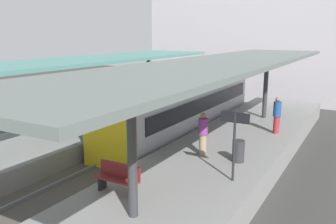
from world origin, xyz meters
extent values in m
plane|color=#383835|center=(0.00, 0.00, 0.00)|extent=(80.00, 80.00, 0.00)
cube|color=gray|center=(-3.80, 0.00, 0.50)|extent=(4.40, 28.00, 1.00)
cube|color=gray|center=(3.80, 0.00, 0.50)|extent=(4.40, 28.00, 1.00)
cube|color=#4C4742|center=(0.00, 0.00, 0.10)|extent=(3.20, 28.00, 0.20)
cube|color=slate|center=(-0.72, 0.00, 0.27)|extent=(0.08, 28.00, 0.14)
cube|color=slate|center=(0.72, 0.00, 0.27)|extent=(0.08, 28.00, 0.14)
cube|color=#ADADB2|center=(0.00, 5.38, 1.65)|extent=(2.70, 12.99, 2.90)
cube|color=yellow|center=(0.00, -1.15, 1.50)|extent=(2.65, 0.08, 2.60)
cube|color=black|center=(-1.37, 5.38, 2.00)|extent=(0.04, 11.95, 0.76)
cube|color=black|center=(1.37, 5.38, 2.00)|extent=(0.04, 11.95, 0.76)
cube|color=#515156|center=(0.00, 5.38, 3.20)|extent=(2.16, 12.34, 0.20)
cylinder|color=#333335|center=(-3.80, 7.70, 2.59)|extent=(0.24, 0.24, 3.18)
cube|color=slate|center=(-3.80, 1.40, 4.26)|extent=(4.18, 21.00, 0.16)
cylinder|color=#333335|center=(3.80, -4.90, 2.70)|extent=(0.24, 0.24, 3.40)
cylinder|color=#333335|center=(3.80, 7.70, 2.70)|extent=(0.24, 0.24, 3.40)
cube|color=slate|center=(3.80, 1.40, 4.48)|extent=(4.18, 21.00, 0.16)
cube|color=black|center=(2.07, -4.04, 1.20)|extent=(0.08, 0.32, 0.40)
cube|color=black|center=(3.17, -4.04, 1.20)|extent=(0.08, 0.32, 0.40)
cube|color=maroon|center=(2.62, -4.04, 1.43)|extent=(1.40, 0.40, 0.06)
cube|color=maroon|center=(2.62, -3.86, 1.66)|extent=(1.40, 0.06, 0.40)
cylinder|color=#262628|center=(5.24, -1.52, 2.10)|extent=(0.08, 0.08, 2.20)
cube|color=black|center=(5.24, -1.52, 3.05)|extent=(0.90, 0.06, 0.32)
cylinder|color=#2D2D30|center=(4.83, 0.22, 1.40)|extent=(0.44, 0.44, 0.80)
cylinder|color=maroon|center=(5.13, 4.76, 1.41)|extent=(0.28, 0.28, 0.82)
cylinder|color=navy|center=(5.13, 4.76, 2.16)|extent=(0.36, 0.36, 0.68)
sphere|color=#936B4C|center=(5.13, 4.76, 2.61)|extent=(0.22, 0.22, 0.22)
cylinder|color=#386B3D|center=(-2.10, 5.21, 1.41)|extent=(0.28, 0.28, 0.82)
cylinder|color=maroon|center=(-2.10, 5.21, 2.11)|extent=(0.36, 0.36, 0.57)
sphere|color=#936B4C|center=(-2.10, 5.21, 2.50)|extent=(0.22, 0.22, 0.22)
cylinder|color=#998460|center=(3.40, 0.28, 1.40)|extent=(0.28, 0.28, 0.80)
cylinder|color=#7A337A|center=(3.40, 0.28, 2.12)|extent=(0.36, 0.36, 0.63)
sphere|color=#936B4C|center=(3.40, 0.28, 2.54)|extent=(0.22, 0.22, 0.22)
cube|color=#B7B2B7|center=(-0.36, 20.00, 5.50)|extent=(18.00, 6.00, 11.00)
camera|label=1|loc=(8.64, -11.63, 5.50)|focal=37.86mm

